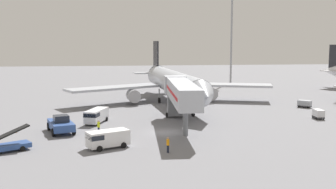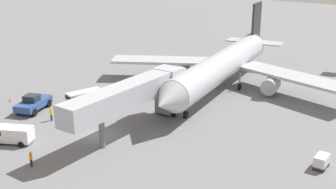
{
  "view_description": "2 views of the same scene",
  "coord_description": "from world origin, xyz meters",
  "px_view_note": "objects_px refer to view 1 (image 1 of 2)",
  "views": [
    {
      "loc": [
        -5.94,
        -53.74,
        12.44
      ],
      "look_at": [
        2.34,
        15.28,
        3.18
      ],
      "focal_mm": 43.31,
      "sensor_mm": 36.0,
      "label": 1
    },
    {
      "loc": [
        34.91,
        -37.4,
        22.72
      ],
      "look_at": [
        2.03,
        12.86,
        2.24
      ],
      "focal_mm": 46.8,
      "sensor_mm": 36.0,
      "label": 2
    }
  ],
  "objects_px": {
    "baggage_cart_near_left": "(318,114)",
    "safety_cone_alpha": "(16,131)",
    "belt_loader_truck": "(4,146)",
    "ground_crew_worker_foreground": "(99,127)",
    "pushback_tug": "(61,124)",
    "jet_bridge": "(180,92)",
    "airplane_at_gate": "(172,82)",
    "baggage_cart_mid_center": "(304,104)",
    "ground_crew_worker_midground": "(168,144)",
    "service_van_far_right": "(96,115)",
    "apron_light_mast": "(232,23)",
    "service_van_far_left": "(107,138)"
  },
  "relations": [
    {
      "from": "service_van_far_right",
      "to": "baggage_cart_near_left",
      "type": "height_order",
      "value": "service_van_far_right"
    },
    {
      "from": "service_van_far_right",
      "to": "ground_crew_worker_foreground",
      "type": "height_order",
      "value": "service_van_far_right"
    },
    {
      "from": "service_van_far_right",
      "to": "airplane_at_gate",
      "type": "bearing_deg",
      "value": 52.74
    },
    {
      "from": "service_van_far_left",
      "to": "service_van_far_right",
      "type": "bearing_deg",
      "value": 97.92
    },
    {
      "from": "jet_bridge",
      "to": "pushback_tug",
      "type": "distance_m",
      "value": 17.31
    },
    {
      "from": "service_van_far_right",
      "to": "ground_crew_worker_midground",
      "type": "bearing_deg",
      "value": -63.08
    },
    {
      "from": "airplane_at_gate",
      "to": "baggage_cart_near_left",
      "type": "bearing_deg",
      "value": -42.17
    },
    {
      "from": "jet_bridge",
      "to": "service_van_far_right",
      "type": "height_order",
      "value": "jet_bridge"
    },
    {
      "from": "pushback_tug",
      "to": "ground_crew_worker_foreground",
      "type": "distance_m",
      "value": 5.29
    },
    {
      "from": "belt_loader_truck",
      "to": "ground_crew_worker_foreground",
      "type": "distance_m",
      "value": 12.82
    },
    {
      "from": "belt_loader_truck",
      "to": "baggage_cart_near_left",
      "type": "height_order",
      "value": "belt_loader_truck"
    },
    {
      "from": "belt_loader_truck",
      "to": "apron_light_mast",
      "type": "xyz_separation_m",
      "value": [
        45.81,
        70.87,
        16.91
      ]
    },
    {
      "from": "jet_bridge",
      "to": "belt_loader_truck",
      "type": "xyz_separation_m",
      "value": [
        -21.69,
        -11.25,
        -4.28
      ]
    },
    {
      "from": "baggage_cart_mid_center",
      "to": "baggage_cart_near_left",
      "type": "relative_size",
      "value": 1.17
    },
    {
      "from": "baggage_cart_mid_center",
      "to": "ground_crew_worker_midground",
      "type": "distance_m",
      "value": 40.15
    },
    {
      "from": "ground_crew_worker_midground",
      "to": "apron_light_mast",
      "type": "bearing_deg",
      "value": 69.37
    },
    {
      "from": "jet_bridge",
      "to": "service_van_far_left",
      "type": "height_order",
      "value": "jet_bridge"
    },
    {
      "from": "baggage_cart_mid_center",
      "to": "ground_crew_worker_foreground",
      "type": "distance_m",
      "value": 41.08
    },
    {
      "from": "airplane_at_gate",
      "to": "service_van_far_right",
      "type": "xyz_separation_m",
      "value": [
        -14.1,
        -18.54,
        -2.96
      ]
    },
    {
      "from": "service_van_far_left",
      "to": "ground_crew_worker_foreground",
      "type": "relative_size",
      "value": 2.86
    },
    {
      "from": "baggage_cart_near_left",
      "to": "safety_cone_alpha",
      "type": "height_order",
      "value": "baggage_cart_near_left"
    },
    {
      "from": "pushback_tug",
      "to": "service_van_far_right",
      "type": "relative_size",
      "value": 1.16
    },
    {
      "from": "pushback_tug",
      "to": "baggage_cart_mid_center",
      "type": "bearing_deg",
      "value": 20.62
    },
    {
      "from": "airplane_at_gate",
      "to": "ground_crew_worker_foreground",
      "type": "xyz_separation_m",
      "value": [
        -13.38,
        -25.64,
        -3.2
      ]
    },
    {
      "from": "baggage_cart_near_left",
      "to": "ground_crew_worker_foreground",
      "type": "xyz_separation_m",
      "value": [
        -34.51,
        -6.5,
        0.16
      ]
    },
    {
      "from": "pushback_tug",
      "to": "baggage_cart_mid_center",
      "type": "xyz_separation_m",
      "value": [
        42.4,
        15.95,
        -0.38
      ]
    },
    {
      "from": "service_van_far_left",
      "to": "baggage_cart_mid_center",
      "type": "relative_size",
      "value": 2.06
    },
    {
      "from": "baggage_cart_near_left",
      "to": "safety_cone_alpha",
      "type": "relative_size",
      "value": 4.12
    },
    {
      "from": "service_van_far_left",
      "to": "baggage_cart_near_left",
      "type": "relative_size",
      "value": 2.4
    },
    {
      "from": "belt_loader_truck",
      "to": "baggage_cart_mid_center",
      "type": "distance_m",
      "value": 53.62
    },
    {
      "from": "baggage_cart_mid_center",
      "to": "baggage_cart_near_left",
      "type": "height_order",
      "value": "baggage_cart_near_left"
    },
    {
      "from": "pushback_tug",
      "to": "service_van_far_left",
      "type": "bearing_deg",
      "value": -54.01
    },
    {
      "from": "jet_bridge",
      "to": "service_van_far_right",
      "type": "relative_size",
      "value": 3.59
    },
    {
      "from": "baggage_cart_near_left",
      "to": "safety_cone_alpha",
      "type": "xyz_separation_m",
      "value": [
        -45.76,
        -4.57,
        -0.56
      ]
    },
    {
      "from": "jet_bridge",
      "to": "belt_loader_truck",
      "type": "height_order",
      "value": "jet_bridge"
    },
    {
      "from": "ground_crew_worker_midground",
      "to": "safety_cone_alpha",
      "type": "distance_m",
      "value": 22.98
    },
    {
      "from": "jet_bridge",
      "to": "baggage_cart_mid_center",
      "type": "bearing_deg",
      "value": 28.54
    },
    {
      "from": "ground_crew_worker_midground",
      "to": "airplane_at_gate",
      "type": "bearing_deg",
      "value": 81.74
    },
    {
      "from": "baggage_cart_near_left",
      "to": "airplane_at_gate",
      "type": "bearing_deg",
      "value": 137.83
    },
    {
      "from": "apron_light_mast",
      "to": "service_van_far_left",
      "type": "bearing_deg",
      "value": -116.03
    },
    {
      "from": "airplane_at_gate",
      "to": "safety_cone_alpha",
      "type": "height_order",
      "value": "airplane_at_gate"
    },
    {
      "from": "ground_crew_worker_midground",
      "to": "baggage_cart_near_left",
      "type": "bearing_deg",
      "value": 32.63
    },
    {
      "from": "service_van_far_right",
      "to": "baggage_cart_mid_center",
      "type": "distance_m",
      "value": 39.33
    },
    {
      "from": "service_van_far_right",
      "to": "ground_crew_worker_foreground",
      "type": "relative_size",
      "value": 3.12
    },
    {
      "from": "safety_cone_alpha",
      "to": "apron_light_mast",
      "type": "xyz_separation_m",
      "value": [
        46.99,
        61.0,
        17.39
      ]
    },
    {
      "from": "service_van_far_left",
      "to": "baggage_cart_near_left",
      "type": "height_order",
      "value": "service_van_far_left"
    },
    {
      "from": "apron_light_mast",
      "to": "baggage_cart_near_left",
      "type": "bearing_deg",
      "value": -91.25
    },
    {
      "from": "baggage_cart_near_left",
      "to": "safety_cone_alpha",
      "type": "bearing_deg",
      "value": -174.3
    },
    {
      "from": "service_van_far_right",
      "to": "baggage_cart_near_left",
      "type": "xyz_separation_m",
      "value": [
        35.23,
        -0.6,
        -0.39
      ]
    },
    {
      "from": "pushback_tug",
      "to": "ground_crew_worker_foreground",
      "type": "xyz_separation_m",
      "value": [
        5.12,
        -1.31,
        -0.16
      ]
    }
  ]
}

